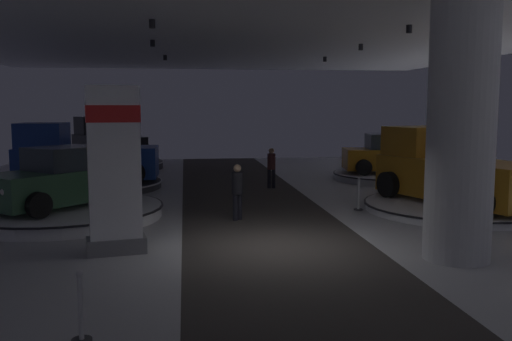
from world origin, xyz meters
name	(u,v)px	position (x,y,z in m)	size (l,w,h in m)	color
ground	(279,248)	(0.00, 0.00, -0.02)	(24.00, 44.00, 0.06)	#B2B2B7
column_right	(461,128)	(3.53, -1.47, 2.75)	(1.37, 1.37, 5.50)	silver
brand_sign_pylon	(114,167)	(-3.62, -0.03, 1.89)	(1.36, 0.87, 3.64)	slate
display_platform_deep_left	(109,165)	(-6.03, 17.02, 0.21)	(5.68, 5.68, 0.38)	#333338
pickup_truck_deep_left	(106,143)	(-6.18, 17.31, 1.31)	(4.46, 5.66, 2.30)	black
display_platform_far_left	(89,184)	(-5.84, 9.99, 0.16)	(5.68, 5.68, 0.29)	#333338
pickup_truck_far_left	(80,158)	(-6.16, 10.00, 1.22)	(5.33, 2.70, 2.30)	navy
display_platform_far_right	(392,176)	(6.97, 11.02, 0.17)	(5.15, 5.15, 0.31)	#B7B7BC
display_car_far_right	(392,155)	(6.94, 11.02, 1.07)	(4.41, 2.69, 1.71)	#B77519
display_platform_mid_left	(63,212)	(-5.59, 4.01, 0.20)	(5.69, 5.69, 0.36)	silver
display_car_mid_left	(63,180)	(-5.57, 4.03, 1.12)	(4.15, 4.32, 1.71)	#2D5638
display_platform_mid_right	(457,207)	(6.21, 3.64, 0.14)	(5.68, 5.68, 0.25)	silver
pickup_truck_mid_right	(451,172)	(6.11, 3.94, 1.18)	(3.98, 5.70, 2.30)	#B77519
visitor_walking_near	(237,188)	(-0.64, 3.15, 0.91)	(0.32, 0.32, 1.59)	black
visitor_walking_far	(271,165)	(1.28, 9.14, 0.91)	(0.32, 0.32, 1.59)	black
stanchion_a	(81,316)	(-3.54, -4.71, 0.37)	(0.28, 0.28, 1.01)	#333338
stanchion_b	(358,198)	(3.23, 4.17, 0.37)	(0.28, 0.28, 1.01)	#333338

